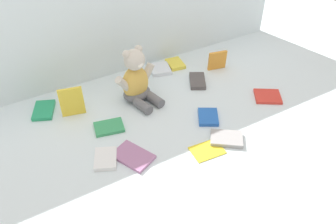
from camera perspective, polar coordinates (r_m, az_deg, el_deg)
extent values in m
plane|color=silver|center=(1.41, -1.87, -0.84)|extent=(3.20, 3.20, 0.00)
cube|color=white|center=(1.57, -9.17, 15.23)|extent=(1.75, 0.03, 0.56)
ellipsoid|color=#E5B24C|center=(1.47, -5.32, 4.74)|extent=(0.13, 0.11, 0.15)
ellipsoid|color=slate|center=(1.50, -5.10, 3.11)|extent=(0.14, 0.12, 0.05)
sphere|color=beige|center=(1.41, -5.48, 8.46)|extent=(0.10, 0.10, 0.09)
ellipsoid|color=white|center=(1.39, -4.63, 7.74)|extent=(0.04, 0.03, 0.03)
sphere|color=beige|center=(1.38, -6.80, 9.30)|extent=(0.04, 0.04, 0.03)
sphere|color=beige|center=(1.41, -4.82, 10.17)|extent=(0.04, 0.04, 0.03)
cylinder|color=beige|center=(1.43, -7.27, 4.55)|extent=(0.08, 0.05, 0.08)
cylinder|color=beige|center=(1.49, -3.35, 6.48)|extent=(0.08, 0.05, 0.08)
cylinder|color=slate|center=(1.44, -4.11, 0.99)|extent=(0.06, 0.09, 0.04)
cylinder|color=slate|center=(1.47, -2.17, 2.05)|extent=(0.06, 0.09, 0.04)
cube|color=blue|center=(1.41, 6.55, -0.81)|extent=(0.12, 0.13, 0.01)
cube|color=#36975B|center=(1.37, -9.56, -2.44)|extent=(0.12, 0.10, 0.01)
cube|color=yellow|center=(1.44, -15.36, 1.62)|extent=(0.10, 0.04, 0.12)
cube|color=#A46A96|center=(1.25, -5.72, -7.15)|extent=(0.14, 0.16, 0.01)
cube|color=#239761|center=(1.52, -19.54, 0.27)|extent=(0.12, 0.14, 0.02)
cube|color=yellow|center=(1.72, 1.19, 7.84)|extent=(0.08, 0.11, 0.02)
cube|color=white|center=(1.68, -1.27, 6.99)|extent=(0.11, 0.12, 0.02)
cube|color=orange|center=(1.69, 8.01, 8.30)|extent=(0.09, 0.03, 0.09)
cube|color=yellow|center=(1.28, 6.39, -6.14)|extent=(0.12, 0.09, 0.01)
cube|color=white|center=(1.25, -10.10, -7.48)|extent=(0.11, 0.12, 0.02)
cube|color=red|center=(1.57, 15.89, 2.45)|extent=(0.14, 0.14, 0.01)
cube|color=#4D4746|center=(1.60, 4.81, 5.06)|extent=(0.12, 0.14, 0.02)
cube|color=#989696|center=(1.32, 9.47, -4.29)|extent=(0.14, 0.13, 0.02)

